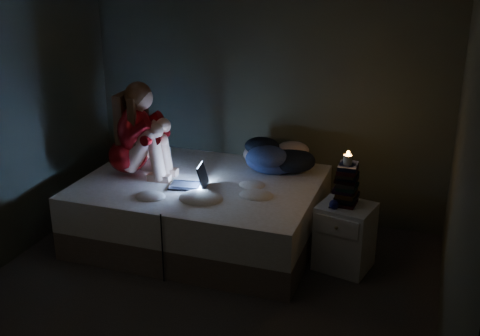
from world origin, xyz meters
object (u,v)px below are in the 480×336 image
at_px(bed, 201,210).
at_px(laptop, 187,175).
at_px(nightstand, 345,237).
at_px(phone, 335,206).
at_px(woman, 126,129).
at_px(candle, 348,161).

height_order(bed, laptop, laptop).
xyz_separation_m(nightstand, phone, (-0.09, -0.06, 0.30)).
bearing_deg(laptop, nightstand, -6.63).
xyz_separation_m(woman, phone, (1.98, -0.10, -0.45)).
distance_m(laptop, nightstand, 1.47).
bearing_deg(phone, woman, 166.12).
height_order(laptop, candle, candle).
relative_size(nightstand, candle, 7.28).
bearing_deg(woman, nightstand, -4.03).
bearing_deg(phone, bed, 161.81).
bearing_deg(bed, candle, -3.20).
bearing_deg(nightstand, woman, -168.77).
bearing_deg(candle, woman, 179.64).
distance_m(laptop, candle, 1.42).
distance_m(woman, laptop, 0.74).
bearing_deg(woman, phone, -5.77).
height_order(bed, nightstand, bed).
xyz_separation_m(woman, nightstand, (2.06, -0.04, -0.75)).
relative_size(woman, candle, 11.25).
distance_m(nightstand, phone, 0.32).
bearing_deg(nightstand, phone, -134.20).
distance_m(woman, phone, 2.03).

